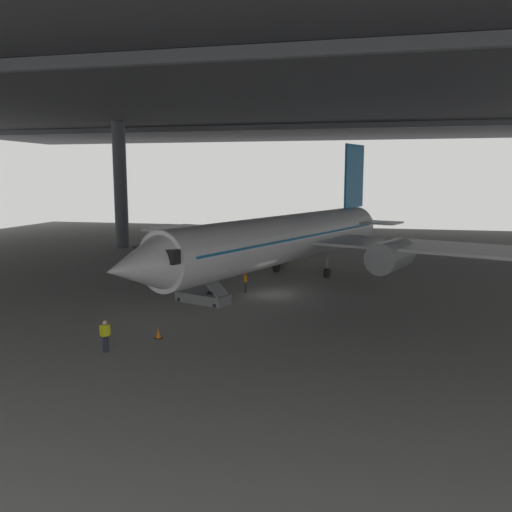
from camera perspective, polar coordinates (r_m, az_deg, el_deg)
ground_plane at (r=40.48m, az=1.02°, el=-4.13°), size 110.00×110.00×0.00m
hangar_structure at (r=53.53m, az=4.13°, el=16.46°), size 121.00×99.00×16.88m
airplane_main at (r=45.81m, az=3.55°, el=1.93°), size 38.11×38.26×12.30m
boarding_stairs at (r=37.79m, az=-5.87°, el=-3.93°), size 4.58×2.89×4.83m
crew_worker_near_nose at (r=28.21m, az=-16.04°, el=-8.13°), size 0.44×0.40×1.68m
crew_worker_by_stairs at (r=40.75m, az=-1.16°, el=-2.63°), size 0.29×0.54×1.71m
traffic_cone_orange at (r=30.04m, az=-10.55°, el=-8.24°), size 0.36×0.36×0.60m
baggage_tug at (r=54.33m, az=2.33°, el=-0.28°), size 2.22×2.50×0.90m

